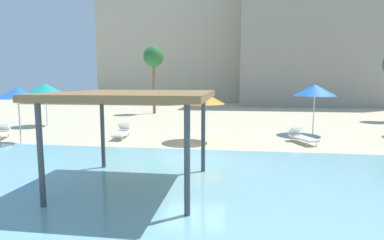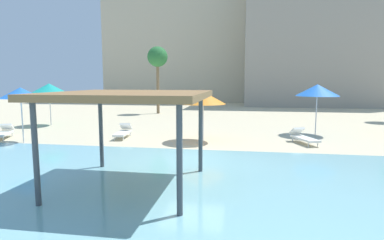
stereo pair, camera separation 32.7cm
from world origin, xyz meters
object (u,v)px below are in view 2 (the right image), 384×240
object	(u,v)px
beach_umbrella_teal_5	(49,88)
lounge_chair_0	(4,132)
beach_umbrella_blue_1	(317,90)
palm_tree_1	(157,58)
beach_umbrella_orange_6	(203,98)
lounge_chair_3	(123,132)
beach_umbrella_blue_0	(20,93)
shade_pavilion	(130,98)
lounge_chair_1	(303,137)

from	to	relation	value
beach_umbrella_teal_5	lounge_chair_0	distance (m)	5.52
beach_umbrella_blue_1	lounge_chair_0	world-z (taller)	beach_umbrella_blue_1
palm_tree_1	beach_umbrella_orange_6	bearing A→B (deg)	-65.55
lounge_chair_0	lounge_chair_3	size ratio (longest dim) A/B	1.02
beach_umbrella_blue_0	palm_tree_1	size ratio (longest dim) A/B	0.44
shade_pavilion	lounge_chair_3	bearing A→B (deg)	113.29
lounge_chair_3	beach_umbrella_orange_6	bearing A→B (deg)	79.33
beach_umbrella_blue_1	beach_umbrella_teal_5	size ratio (longest dim) A/B	0.99
shade_pavilion	palm_tree_1	world-z (taller)	palm_tree_1
beach_umbrella_blue_0	beach_umbrella_blue_1	xyz separation A→B (m)	(15.02, 4.81, 0.07)
shade_pavilion	beach_umbrella_orange_6	distance (m)	7.36
beach_umbrella_blue_0	lounge_chair_0	size ratio (longest dim) A/B	1.39
beach_umbrella_orange_6	lounge_chair_1	size ratio (longest dim) A/B	1.29
shade_pavilion	lounge_chair_0	distance (m)	11.71
shade_pavilion	beach_umbrella_teal_5	distance (m)	15.19
beach_umbrella_blue_1	beach_umbrella_blue_0	bearing A→B (deg)	-162.25
shade_pavilion	beach_umbrella_blue_0	size ratio (longest dim) A/B	1.53
lounge_chair_0	lounge_chair_3	xyz separation A→B (m)	(6.29, 1.25, 0.00)
beach_umbrella_blue_0	beach_umbrella_orange_6	bearing A→B (deg)	11.44
beach_umbrella_blue_0	lounge_chair_0	xyz separation A→B (m)	(-1.86, 0.90, -2.16)
beach_umbrella_blue_1	lounge_chair_3	size ratio (longest dim) A/B	1.48
beach_umbrella_teal_5	lounge_chair_0	xyz separation A→B (m)	(0.51, -5.01, -2.27)
beach_umbrella_blue_0	palm_tree_1	xyz separation A→B (m)	(2.89, 14.93, 2.70)
beach_umbrella_orange_6	palm_tree_1	distance (m)	14.73
beach_umbrella_teal_5	lounge_chair_3	xyz separation A→B (m)	(6.80, -3.76, -2.27)
shade_pavilion	beach_umbrella_blue_0	bearing A→B (deg)	144.65
palm_tree_1	beach_umbrella_blue_0	bearing A→B (deg)	-100.95
shade_pavilion	beach_umbrella_blue_1	world-z (taller)	beach_umbrella_blue_1
palm_tree_1	beach_umbrella_blue_1	bearing A→B (deg)	-39.83
beach_umbrella_blue_1	lounge_chair_0	bearing A→B (deg)	-166.96
beach_umbrella_teal_5	lounge_chair_1	size ratio (longest dim) A/B	1.47
beach_umbrella_blue_1	lounge_chair_1	distance (m)	3.74
shade_pavilion	lounge_chair_1	world-z (taller)	shade_pavilion
shade_pavilion	beach_umbrella_blue_1	size ratio (longest dim) A/B	1.47
beach_umbrella_orange_6	lounge_chair_1	distance (m)	5.33
beach_umbrella_blue_0	lounge_chair_3	world-z (taller)	beach_umbrella_blue_0
beach_umbrella_blue_0	beach_umbrella_teal_5	world-z (taller)	beach_umbrella_teal_5
lounge_chair_1	lounge_chair_3	distance (m)	9.40
beach_umbrella_orange_6	beach_umbrella_blue_0	bearing A→B (deg)	-168.56
beach_umbrella_blue_1	lounge_chair_0	distance (m)	17.48
lounge_chair_3	beach_umbrella_blue_1	bearing A→B (deg)	97.99
beach_umbrella_blue_0	lounge_chair_1	size ratio (longest dim) A/B	1.39
lounge_chair_0	beach_umbrella_blue_0	bearing A→B (deg)	41.54
beach_umbrella_blue_1	lounge_chair_0	xyz separation A→B (m)	(-16.89, -3.91, -2.23)
beach_umbrella_blue_0	beach_umbrella_teal_5	distance (m)	6.37
beach_umbrella_blue_0	beach_umbrella_orange_6	distance (m)	9.04
lounge_chair_0	lounge_chair_1	bearing A→B (deg)	71.48
beach_umbrella_blue_0	beach_umbrella_teal_5	bearing A→B (deg)	111.92
palm_tree_1	lounge_chair_3	bearing A→B (deg)	-83.14
palm_tree_1	lounge_chair_1	bearing A→B (deg)	-49.65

